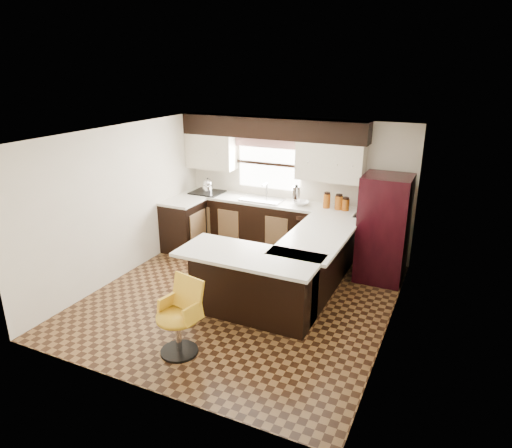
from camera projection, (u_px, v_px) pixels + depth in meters
The scene contains 30 objects.
floor at pixel (240, 298), 6.72m from camera, with size 4.40×4.40×0.00m, color #49301A.
ceiling at pixel (238, 134), 5.92m from camera, with size 4.40×4.40×0.00m, color silver.
wall_back at pixel (295, 185), 8.20m from camera, with size 4.40×4.40×0.00m, color beige.
wall_front at pixel (137, 288), 4.44m from camera, with size 4.40×4.40×0.00m, color beige.
wall_left at pixel (120, 203), 7.16m from camera, with size 4.40×4.40×0.00m, color beige.
wall_right at pixel (395, 246), 5.48m from camera, with size 4.40×4.40×0.00m, color beige.
base_cab_back at pixel (265, 226), 8.37m from camera, with size 3.30×0.60×0.90m, color black.
base_cab_left at pixel (184, 226), 8.36m from camera, with size 0.60×0.70×0.90m, color black.
counter_back at pixel (265, 201), 8.22m from camera, with size 3.30×0.60×0.04m, color silver.
counter_left at pixel (182, 202), 8.20m from camera, with size 0.60×0.70×0.04m, color silver.
soffit at pixel (271, 128), 7.87m from camera, with size 3.40×0.35×0.36m, color black.
upper_cab_left at pixel (211, 151), 8.53m from camera, with size 0.94×0.35×0.64m, color beige.
upper_cab_right at pixel (330, 162), 7.61m from camera, with size 1.14×0.35×0.64m, color beige.
window_pane at pixel (269, 164), 8.27m from camera, with size 1.20×0.02×0.90m, color white.
valance at pixel (269, 143), 8.10m from camera, with size 1.30×0.06×0.18m, color #D19B93.
sink at pixel (262, 199), 8.21m from camera, with size 0.75×0.45×0.03m, color #B2B2B7.
dishwasher at pixel (312, 241), 7.74m from camera, with size 0.58×0.03×0.78m, color black.
cooktop at pixel (207, 192), 8.67m from camera, with size 0.58×0.50×0.03m, color black.
peninsula_long at pixel (313, 265), 6.74m from camera, with size 0.60×1.95×0.90m, color black.
peninsula_return at pixel (253, 286), 6.12m from camera, with size 1.65×0.60×0.90m, color black.
counter_pen_long at pixel (318, 236), 6.57m from camera, with size 0.84×1.95×0.04m, color silver.
counter_pen_return at pixel (249, 256), 5.90m from camera, with size 1.89×0.84×0.04m, color silver.
refrigerator at pixel (384, 229), 7.08m from camera, with size 0.72×0.70×1.69m, color black.
bar_chair at pixel (177, 319), 5.31m from camera, with size 0.49×0.49×0.93m, color gold, non-canonical shape.
kettle at pixel (208, 185), 8.61m from camera, with size 0.20×0.20×0.27m, color silver, non-canonical shape.
percolator at pixel (296, 195), 7.92m from camera, with size 0.14×0.14×0.32m, color silver.
mixing_bowl at pixel (301, 203), 7.93m from camera, with size 0.28×0.28×0.07m, color white.
canister_large at pixel (327, 201), 7.73m from camera, with size 0.12×0.12×0.24m, color #964A10.
canister_med at pixel (339, 203), 7.65m from camera, with size 0.13×0.13×0.23m, color #964A10.
canister_small at pixel (345, 205), 7.61m from camera, with size 0.13×0.13×0.19m, color #964A10.
Camera 1 is at (2.74, -5.31, 3.27)m, focal length 32.00 mm.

